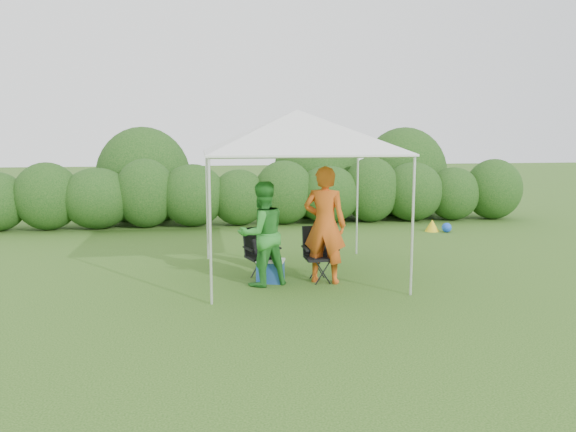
{
  "coord_description": "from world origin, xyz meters",
  "views": [
    {
      "loc": [
        -1.63,
        -8.88,
        2.43
      ],
      "look_at": [
        -0.17,
        0.4,
        1.05
      ],
      "focal_mm": 35.0,
      "sensor_mm": 36.0,
      "label": 1
    }
  ],
  "objects": [
    {
      "name": "chair_right",
      "position": [
        0.31,
        0.09,
        0.51
      ],
      "size": [
        0.57,
        0.51,
        0.9
      ],
      "rotation": [
        0.0,
        0.0,
        0.02
      ],
      "color": "black",
      "rests_on": "ground"
    },
    {
      "name": "man",
      "position": [
        0.37,
        -0.06,
        0.96
      ],
      "size": [
        0.83,
        0.71,
        1.92
      ],
      "primitive_type": "imported",
      "rotation": [
        0.0,
        0.0,
        2.71
      ],
      "color": "#CE5217",
      "rests_on": "ground"
    },
    {
      "name": "lawn_toy",
      "position": [
        4.19,
        4.23,
        0.14
      ],
      "size": [
        0.6,
        0.5,
        0.3
      ],
      "color": "yellow",
      "rests_on": "ground"
    },
    {
      "name": "ground",
      "position": [
        0.0,
        0.0,
        0.0
      ],
      "size": [
        70.0,
        70.0,
        0.0
      ],
      "primitive_type": "plane",
      "color": "#3D6620"
    },
    {
      "name": "hedge",
      "position": [
        0.04,
        6.0,
        0.83
      ],
      "size": [
        14.92,
        1.53,
        1.8
      ],
      "color": "#254C18",
      "rests_on": "ground"
    },
    {
      "name": "bottle",
      "position": [
        -0.45,
        0.04,
        0.49
      ],
      "size": [
        0.06,
        0.06,
        0.22
      ],
      "primitive_type": "cylinder",
      "color": "#592D0C",
      "rests_on": "cooler"
    },
    {
      "name": "woman",
      "position": [
        -0.66,
        -0.08,
        0.84
      ],
      "size": [
        0.99,
        0.89,
        1.68
      ],
      "primitive_type": "imported",
      "rotation": [
        0.0,
        0.0,
        3.5
      ],
      "color": "#2C872C",
      "rests_on": "ground"
    },
    {
      "name": "cooler",
      "position": [
        -0.51,
        0.08,
        0.19
      ],
      "size": [
        0.52,
        0.44,
        0.38
      ],
      "rotation": [
        0.0,
        0.0,
        -0.28
      ],
      "color": "navy",
      "rests_on": "ground"
    },
    {
      "name": "canopy",
      "position": [
        0.0,
        0.5,
        2.46
      ],
      "size": [
        3.1,
        3.1,
        2.83
      ],
      "color": "silver",
      "rests_on": "ground"
    },
    {
      "name": "chair_left",
      "position": [
        -0.65,
        0.34,
        0.49
      ],
      "size": [
        0.63,
        0.61,
        0.87
      ],
      "rotation": [
        0.0,
        0.0,
        0.31
      ],
      "color": "black",
      "rests_on": "ground"
    }
  ]
}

